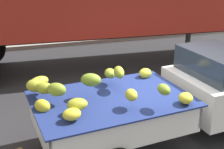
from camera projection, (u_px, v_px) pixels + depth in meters
ground at (155, 130)px, 6.66m from camera, size 220.00×220.00×0.00m
curb_strip at (78, 41)px, 13.39m from camera, size 80.00×0.80×0.16m
pickup_truck at (197, 90)px, 6.41m from camera, size 5.13×2.27×1.70m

